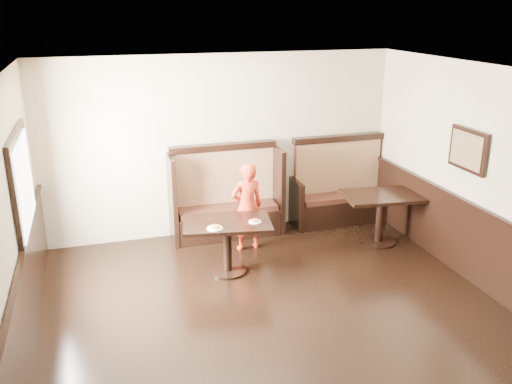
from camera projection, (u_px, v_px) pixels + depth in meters
name	position (u px, v px, depth m)	size (l,w,h in m)	color
ground	(303.00, 354.00, 5.68)	(7.00, 7.00, 0.00)	black
room_shell	(268.00, 288.00, 5.64)	(7.00, 7.00, 7.00)	#BCAE88
booth_main	(226.00, 203.00, 8.49)	(1.75, 0.72, 1.45)	black
booth_neighbor	(339.00, 194.00, 9.04)	(1.65, 0.72, 1.45)	black
table_main	(227.00, 234.00, 7.25)	(1.27, 0.92, 0.74)	black
table_neighbor	(381.00, 207.00, 8.16)	(1.21, 0.87, 0.78)	black
child	(247.00, 207.00, 7.93)	(0.49, 0.32, 1.33)	red
pizza_plate_left	(215.00, 227.00, 6.97)	(0.21, 0.21, 0.04)	white
pizza_plate_right	(255.00, 221.00, 7.18)	(0.17, 0.17, 0.03)	white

